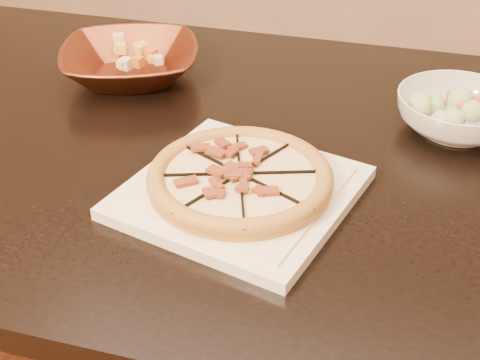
% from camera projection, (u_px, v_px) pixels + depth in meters
% --- Properties ---
extents(dining_table, '(1.46, 0.94, 0.75)m').
position_uv_depth(dining_table, '(200.00, 184.00, 1.15)').
color(dining_table, black).
rests_on(dining_table, floor).
extents(plate, '(0.35, 0.35, 0.02)m').
position_uv_depth(plate, '(240.00, 191.00, 0.94)').
color(plate, beige).
rests_on(plate, dining_table).
extents(pizza, '(0.26, 0.26, 0.03)m').
position_uv_depth(pizza, '(240.00, 178.00, 0.93)').
color(pizza, '#AA7E43').
rests_on(pizza, plate).
extents(bronze_bowl, '(0.33, 0.33, 0.06)m').
position_uv_depth(bronze_bowl, '(130.00, 63.00, 1.26)').
color(bronze_bowl, brown).
rests_on(bronze_bowl, dining_table).
extents(mixed_dish, '(0.09, 0.12, 0.03)m').
position_uv_depth(mixed_dish, '(127.00, 40.00, 1.23)').
color(mixed_dish, beige).
rests_on(mixed_dish, bronze_bowl).
extents(salad_bowl, '(0.26, 0.26, 0.06)m').
position_uv_depth(salad_bowl, '(458.00, 113.00, 1.09)').
color(salad_bowl, silver).
rests_on(salad_bowl, dining_table).
extents(salad, '(0.09, 0.10, 0.04)m').
position_uv_depth(salad, '(463.00, 86.00, 1.06)').
color(salad, '#B7C78A').
rests_on(salad, salad_bowl).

